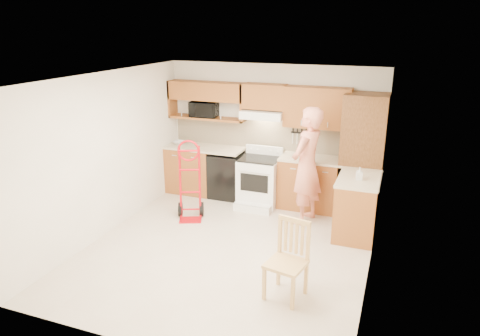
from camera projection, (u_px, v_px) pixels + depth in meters
The scene contains 28 objects.
floor at pixel (228, 249), 6.52m from camera, with size 4.00×4.50×0.02m, color #C2B19B.
ceiling at pixel (227, 77), 5.73m from camera, with size 4.00×4.50×0.02m, color white.
wall_back at pixel (273, 133), 8.14m from camera, with size 4.00×0.02×2.50m, color white.
wall_front at pixel (137, 239), 4.11m from camera, with size 4.00×0.02×2.50m, color white.
wall_left at pixel (107, 154), 6.79m from camera, with size 0.02×4.50×2.50m, color white.
wall_right at pixel (377, 186), 5.46m from camera, with size 0.02×4.50×2.50m, color white.
backsplash at pixel (273, 136), 8.13m from camera, with size 3.92×0.03×0.55m, color beige.
lower_cab_left at pixel (192, 169), 8.63m from camera, with size 0.90×0.60×0.90m, color brown.
dishwasher at pixel (227, 175), 8.39m from camera, with size 0.60×0.60×0.85m, color black.
lower_cab_right at pixel (312, 184), 7.84m from camera, with size 1.14×0.60×0.90m, color brown.
countertop_left at pixel (205, 148), 8.38m from camera, with size 1.50×0.63×0.04m, color beige.
countertop_right at pixel (313, 159), 7.69m from camera, with size 1.14×0.63×0.04m, color beige.
cab_return_right at pixel (357, 207), 6.84m from camera, with size 0.60×1.00×0.90m, color brown.
countertop_return at pixel (359, 179), 6.69m from camera, with size 0.63×1.00×0.04m, color beige.
pantry_tall at pixel (362, 156), 7.38m from camera, with size 0.70×0.60×2.10m, color brown.
upper_cab_left at pixel (207, 91), 8.17m from camera, with size 1.50×0.33×0.34m, color brown.
upper_shelf_mw at pixel (207, 118), 8.33m from camera, with size 1.50×0.33×0.04m, color brown.
upper_cab_center at pixel (265, 96), 7.81m from camera, with size 0.76×0.33×0.44m, color brown.
upper_cab_right at pixel (317, 108), 7.54m from camera, with size 1.14×0.33×0.70m, color brown.
range_hood at pixel (263, 114), 7.85m from camera, with size 0.76×0.46×0.14m, color white.
knife_strip at pixel (302, 136), 7.91m from camera, with size 0.40×0.05×0.29m, color black, non-canonical shape.
microwave at pixel (204, 109), 8.30m from camera, with size 0.52×0.35×0.29m, color black.
range at pixel (258, 178), 7.92m from camera, with size 0.70×0.93×1.04m, color white, non-canonical shape.
person at pixel (307, 166), 7.14m from camera, with size 0.71×0.46×1.94m, color #E8846A.
hand_truck at pixel (190, 184), 7.33m from camera, with size 0.49×0.45×1.24m, color red, non-canonical shape.
dining_chair at pixel (286, 261), 5.22m from camera, with size 0.43×0.47×0.97m, color #E4C178, non-canonical shape.
soap_bottle at pixel (359, 173), 6.57m from camera, with size 0.09×0.09×0.19m, color white.
bowl at pixel (179, 143), 8.55m from camera, with size 0.24×0.24×0.06m, color white.
Camera 1 is at (2.19, -5.40, 3.16)m, focal length 32.93 mm.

